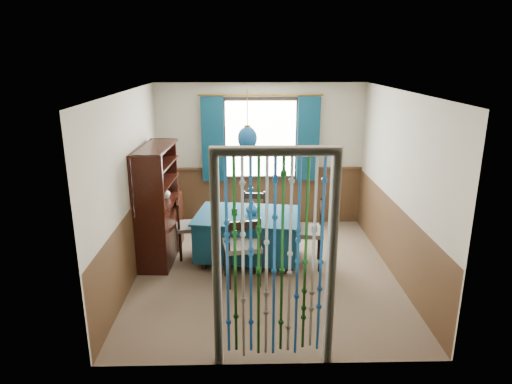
{
  "coord_description": "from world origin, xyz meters",
  "views": [
    {
      "loc": [
        -0.26,
        -5.84,
        2.94
      ],
      "look_at": [
        -0.12,
        0.35,
        1.08
      ],
      "focal_mm": 32.0,
      "sensor_mm": 36.0,
      "label": 1
    }
  ],
  "objects_px": {
    "sideboard": "(159,219)",
    "vase_table": "(252,209)",
    "pendant_lamp": "(248,138)",
    "dining_table": "(248,234)",
    "chair_far": "(253,216)",
    "chair_right": "(309,232)",
    "chair_near": "(242,247)",
    "chair_left": "(189,227)",
    "vase_sideboard": "(165,192)",
    "bowl_shelf": "(157,187)"
  },
  "relations": [
    {
      "from": "dining_table",
      "to": "chair_near",
      "type": "relative_size",
      "value": 1.69
    },
    {
      "from": "chair_near",
      "to": "vase_sideboard",
      "type": "height_order",
      "value": "vase_sideboard"
    },
    {
      "from": "chair_far",
      "to": "vase_table",
      "type": "distance_m",
      "value": 0.8
    },
    {
      "from": "chair_near",
      "to": "chair_far",
      "type": "height_order",
      "value": "chair_near"
    },
    {
      "from": "chair_near",
      "to": "vase_sideboard",
      "type": "bearing_deg",
      "value": 128.27
    },
    {
      "from": "chair_left",
      "to": "vase_table",
      "type": "relative_size",
      "value": 5.03
    },
    {
      "from": "chair_left",
      "to": "sideboard",
      "type": "bearing_deg",
      "value": -98.43
    },
    {
      "from": "pendant_lamp",
      "to": "sideboard",
      "type": "bearing_deg",
      "value": 172.57
    },
    {
      "from": "chair_near",
      "to": "pendant_lamp",
      "type": "bearing_deg",
      "value": 74.86
    },
    {
      "from": "chair_right",
      "to": "sideboard",
      "type": "distance_m",
      "value": 2.23
    },
    {
      "from": "chair_left",
      "to": "vase_sideboard",
      "type": "bearing_deg",
      "value": -131.06
    },
    {
      "from": "chair_far",
      "to": "pendant_lamp",
      "type": "distance_m",
      "value": 1.56
    },
    {
      "from": "dining_table",
      "to": "pendant_lamp",
      "type": "height_order",
      "value": "pendant_lamp"
    },
    {
      "from": "chair_left",
      "to": "sideboard",
      "type": "height_order",
      "value": "sideboard"
    },
    {
      "from": "chair_far",
      "to": "pendant_lamp",
      "type": "relative_size",
      "value": 0.98
    },
    {
      "from": "chair_left",
      "to": "sideboard",
      "type": "relative_size",
      "value": 0.52
    },
    {
      "from": "dining_table",
      "to": "bowl_shelf",
      "type": "height_order",
      "value": "bowl_shelf"
    },
    {
      "from": "sideboard",
      "to": "pendant_lamp",
      "type": "relative_size",
      "value": 2.04
    },
    {
      "from": "chair_far",
      "to": "vase_table",
      "type": "bearing_deg",
      "value": 94.37
    },
    {
      "from": "sideboard",
      "to": "bowl_shelf",
      "type": "bearing_deg",
      "value": -75.62
    },
    {
      "from": "chair_right",
      "to": "pendant_lamp",
      "type": "height_order",
      "value": "pendant_lamp"
    },
    {
      "from": "vase_sideboard",
      "to": "pendant_lamp",
      "type": "bearing_deg",
      "value": -17.95
    },
    {
      "from": "dining_table",
      "to": "vase_table",
      "type": "xyz_separation_m",
      "value": [
        0.06,
        -0.01,
        0.39
      ]
    },
    {
      "from": "chair_far",
      "to": "bowl_shelf",
      "type": "height_order",
      "value": "bowl_shelf"
    },
    {
      "from": "dining_table",
      "to": "chair_left",
      "type": "xyz_separation_m",
      "value": [
        -0.89,
        0.18,
        0.05
      ]
    },
    {
      "from": "vase_sideboard",
      "to": "chair_near",
      "type": "bearing_deg",
      "value": -43.15
    },
    {
      "from": "chair_far",
      "to": "pendant_lamp",
      "type": "xyz_separation_m",
      "value": [
        -0.09,
        -0.69,
        1.4
      ]
    },
    {
      "from": "chair_near",
      "to": "vase_sideboard",
      "type": "xyz_separation_m",
      "value": [
        -1.18,
        1.11,
        0.43
      ]
    },
    {
      "from": "pendant_lamp",
      "to": "vase_table",
      "type": "bearing_deg",
      "value": -12.01
    },
    {
      "from": "chair_right",
      "to": "sideboard",
      "type": "xyz_separation_m",
      "value": [
        -2.2,
        0.35,
        0.08
      ]
    },
    {
      "from": "vase_table",
      "to": "pendant_lamp",
      "type": "bearing_deg",
      "value": 167.99
    },
    {
      "from": "chair_near",
      "to": "vase_sideboard",
      "type": "relative_size",
      "value": 4.97
    },
    {
      "from": "chair_left",
      "to": "bowl_shelf",
      "type": "distance_m",
      "value": 0.86
    },
    {
      "from": "vase_table",
      "to": "vase_sideboard",
      "type": "distance_m",
      "value": 1.4
    },
    {
      "from": "vase_sideboard",
      "to": "bowl_shelf",
      "type": "bearing_deg",
      "value": -90.0
    },
    {
      "from": "sideboard",
      "to": "bowl_shelf",
      "type": "distance_m",
      "value": 0.66
    },
    {
      "from": "bowl_shelf",
      "to": "chair_right",
      "type": "bearing_deg",
      "value": -1.66
    },
    {
      "from": "vase_table",
      "to": "chair_right",
      "type": "bearing_deg",
      "value": -11.56
    },
    {
      "from": "sideboard",
      "to": "vase_table",
      "type": "bearing_deg",
      "value": -4.94
    },
    {
      "from": "chair_far",
      "to": "vase_sideboard",
      "type": "distance_m",
      "value": 1.48
    },
    {
      "from": "chair_near",
      "to": "sideboard",
      "type": "relative_size",
      "value": 0.57
    },
    {
      "from": "pendant_lamp",
      "to": "vase_table",
      "type": "relative_size",
      "value": 4.75
    },
    {
      "from": "bowl_shelf",
      "to": "vase_sideboard",
      "type": "height_order",
      "value": "bowl_shelf"
    },
    {
      "from": "chair_near",
      "to": "chair_far",
      "type": "distance_m",
      "value": 1.41
    },
    {
      "from": "chair_right",
      "to": "bowl_shelf",
      "type": "height_order",
      "value": "bowl_shelf"
    },
    {
      "from": "chair_far",
      "to": "chair_right",
      "type": "relative_size",
      "value": 0.85
    },
    {
      "from": "chair_right",
      "to": "chair_left",
      "type": "bearing_deg",
      "value": 85.52
    },
    {
      "from": "dining_table",
      "to": "chair_right",
      "type": "bearing_deg",
      "value": -3.23
    },
    {
      "from": "chair_near",
      "to": "bowl_shelf",
      "type": "relative_size",
      "value": 4.86
    },
    {
      "from": "chair_far",
      "to": "chair_right",
      "type": "bearing_deg",
      "value": 138.72
    }
  ]
}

